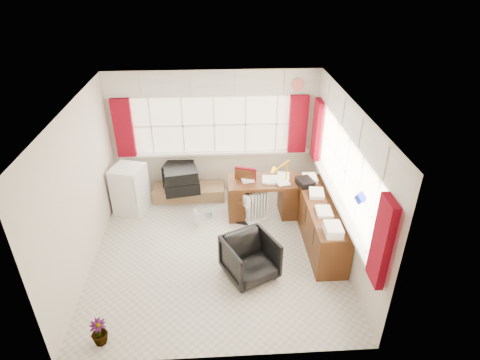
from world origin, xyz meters
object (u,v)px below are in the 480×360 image
at_px(radiator, 257,211).
at_px(desk, 262,196).
at_px(credenza, 320,221).
at_px(tv_bench, 189,192).
at_px(office_chair, 250,258).
at_px(crt_tv, 179,174).
at_px(desk_lamp, 287,166).
at_px(mini_fridge, 130,189).
at_px(task_chair, 244,192).

bearing_deg(radiator, desk, 65.04).
relative_size(credenza, tv_bench, 1.43).
height_order(office_chair, crt_tv, crt_tv).
xyz_separation_m(desk_lamp, radiator, (-0.53, -0.18, -0.80)).
height_order(desk_lamp, tv_bench, desk_lamp).
xyz_separation_m(radiator, tv_bench, (-1.28, 0.92, -0.12)).
bearing_deg(mini_fridge, tv_bench, 19.67).
distance_m(radiator, mini_fridge, 2.42).
bearing_deg(credenza, desk, 136.06).
height_order(office_chair, radiator, office_chair).
bearing_deg(task_chair, desk, 4.63).
bearing_deg(crt_tv, mini_fridge, -150.79).
xyz_separation_m(desk, crt_tv, (-1.59, 0.78, 0.08)).
xyz_separation_m(office_chair, crt_tv, (-1.24, 2.41, 0.15)).
distance_m(desk_lamp, office_chair, 1.88).
relative_size(desk_lamp, task_chair, 0.47).
bearing_deg(crt_tv, desk, -26.04).
xyz_separation_m(task_chair, mini_fridge, (-2.13, 0.32, -0.05)).
relative_size(office_chair, radiator, 1.20).
xyz_separation_m(desk, credenza, (0.88, -0.85, -0.01)).
xyz_separation_m(desk_lamp, crt_tv, (-2.00, 0.85, -0.56)).
bearing_deg(tv_bench, desk_lamp, -22.35).
bearing_deg(office_chair, crt_tv, 91.30).
bearing_deg(task_chair, radiator, -45.67).
distance_m(desk, tv_bench, 1.58).
height_order(radiator, credenza, credenza).
height_order(credenza, crt_tv, credenza).
height_order(desk, mini_fridge, mini_fridge).
relative_size(desk_lamp, radiator, 0.75).
bearing_deg(desk_lamp, mini_fridge, 172.81).
xyz_separation_m(radiator, credenza, (1.00, -0.60, 0.14)).
bearing_deg(mini_fridge, desk_lamp, -7.19).
relative_size(task_chair, crt_tv, 1.55).
height_order(credenza, mini_fridge, mini_fridge).
bearing_deg(task_chair, mini_fridge, 171.51).
bearing_deg(mini_fridge, radiator, -13.03).
bearing_deg(desk, crt_tv, 153.96).
xyz_separation_m(desk, office_chair, (-0.35, -1.63, -0.07)).
bearing_deg(radiator, tv_bench, 144.18).
xyz_separation_m(desk_lamp, office_chair, (-0.76, -1.56, -0.71)).
distance_m(desk_lamp, tv_bench, 2.16).
bearing_deg(desk, radiator, -114.96).
distance_m(office_chair, crt_tv, 2.71).
bearing_deg(crt_tv, task_chair, -32.72).
bearing_deg(crt_tv, desk_lamp, -23.02).
bearing_deg(mini_fridge, task_chair, -8.49).
relative_size(office_chair, tv_bench, 0.52).
relative_size(crt_tv, mini_fridge, 0.68).
bearing_deg(radiator, desk_lamp, 18.86).
bearing_deg(desk_lamp, desk, 169.95).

